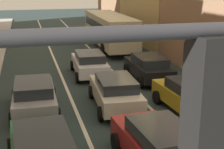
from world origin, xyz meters
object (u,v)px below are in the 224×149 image
(wagon_right_lane_far, at_px, (148,67))
(bus_mid_queue_primary, at_px, (109,28))
(sedan_centre_lane_second, at_px, (160,145))
(sedan_right_lane_behind_truck, at_px, (191,96))
(hatchback_centre_lane_third, at_px, (115,91))
(sedan_left_lane_third, at_px, (34,96))
(coupe_centre_lane_fourth, at_px, (89,63))

(wagon_right_lane_far, relative_size, bus_mid_queue_primary, 0.41)
(sedan_centre_lane_second, height_order, sedan_right_lane_behind_truck, same)
(hatchback_centre_lane_third, relative_size, sedan_right_lane_behind_truck, 1.00)
(sedan_left_lane_third, distance_m, coupe_centre_lane_fourth, 6.42)
(hatchback_centre_lane_third, relative_size, wagon_right_lane_far, 1.01)
(coupe_centre_lane_fourth, xyz_separation_m, wagon_right_lane_far, (3.20, -1.84, 0.00))
(hatchback_centre_lane_third, distance_m, sedan_right_lane_behind_truck, 3.41)
(sedan_left_lane_third, height_order, bus_mid_queue_primary, bus_mid_queue_primary)
(sedan_left_lane_third, relative_size, sedan_right_lane_behind_truck, 0.99)
(sedan_centre_lane_second, bearing_deg, bus_mid_queue_primary, -13.45)
(hatchback_centre_lane_third, height_order, coupe_centre_lane_fourth, same)
(sedan_centre_lane_second, relative_size, bus_mid_queue_primary, 0.42)
(coupe_centre_lane_fourth, relative_size, wagon_right_lane_far, 1.01)
(sedan_right_lane_behind_truck, xyz_separation_m, wagon_right_lane_far, (0.03, 5.34, 0.00))
(wagon_right_lane_far, bearing_deg, hatchback_centre_lane_third, 142.57)
(wagon_right_lane_far, bearing_deg, sedan_right_lane_behind_truck, -178.98)
(hatchback_centre_lane_third, height_order, sedan_right_lane_behind_truck, same)
(hatchback_centre_lane_third, bearing_deg, bus_mid_queue_primary, -9.90)
(sedan_left_lane_third, distance_m, wagon_right_lane_far, 7.61)
(sedan_centre_lane_second, xyz_separation_m, sedan_left_lane_third, (-3.62, 5.78, 0.00))
(hatchback_centre_lane_third, bearing_deg, sedan_right_lane_behind_truck, -112.47)
(sedan_left_lane_third, relative_size, wagon_right_lane_far, 1.00)
(sedan_centre_lane_second, height_order, sedan_left_lane_third, same)
(sedan_centre_lane_second, distance_m, hatchback_centre_lane_third, 5.43)
(sedan_right_lane_behind_truck, xyz_separation_m, bus_mid_queue_primary, (0.25, 15.57, 0.96))
(hatchback_centre_lane_third, xyz_separation_m, bus_mid_queue_primary, (3.32, 14.09, 0.96))
(hatchback_centre_lane_third, xyz_separation_m, coupe_centre_lane_fourth, (-0.11, 5.70, 0.00))
(sedan_centre_lane_second, height_order, hatchback_centre_lane_third, same)
(bus_mid_queue_primary, bearing_deg, coupe_centre_lane_fourth, 158.88)
(sedan_centre_lane_second, relative_size, sedan_left_lane_third, 1.02)
(coupe_centre_lane_fourth, relative_size, sedan_right_lane_behind_truck, 1.00)
(sedan_right_lane_behind_truck, height_order, bus_mid_queue_primary, bus_mid_queue_primary)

